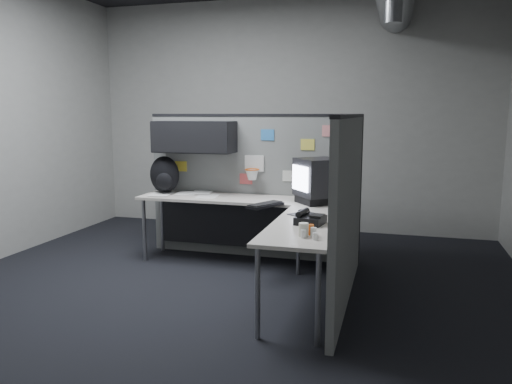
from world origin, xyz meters
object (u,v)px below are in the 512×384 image
(phone, at_px, (310,219))
(backpack, at_px, (165,175))
(desk, at_px, (258,215))
(monitor, at_px, (319,180))
(keyboard, at_px, (265,205))

(phone, xyz_separation_m, backpack, (-1.87, 1.13, 0.16))
(desk, xyz_separation_m, phone, (0.67, -0.79, 0.16))
(monitor, distance_m, keyboard, 0.62)
(monitor, xyz_separation_m, backpack, (-1.79, 0.16, -0.03))
(phone, bearing_deg, monitor, 114.52)
(backpack, bearing_deg, phone, -35.17)
(phone, bearing_deg, keyboard, 150.46)
(backpack, bearing_deg, desk, -19.99)
(desk, relative_size, backpack, 5.46)
(desk, xyz_separation_m, keyboard, (0.12, -0.15, 0.13))
(monitor, xyz_separation_m, keyboard, (-0.47, -0.34, -0.22))
(desk, xyz_separation_m, backpack, (-1.20, 0.35, 0.32))
(phone, relative_size, backpack, 0.64)
(desk, relative_size, phone, 8.51)
(monitor, height_order, backpack, monitor)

